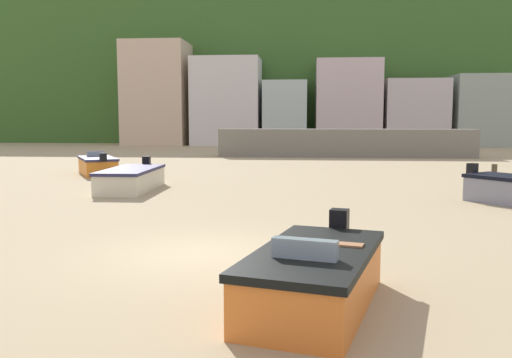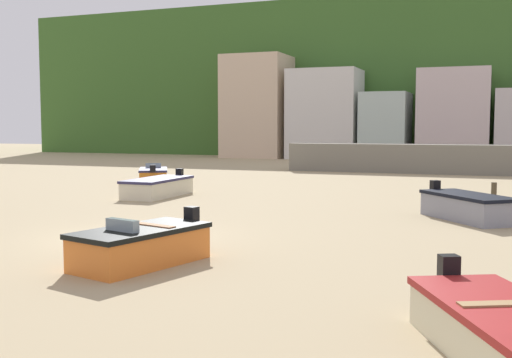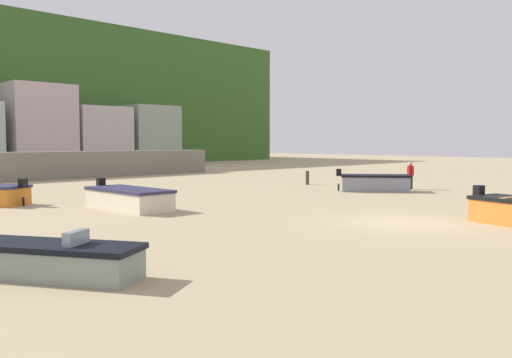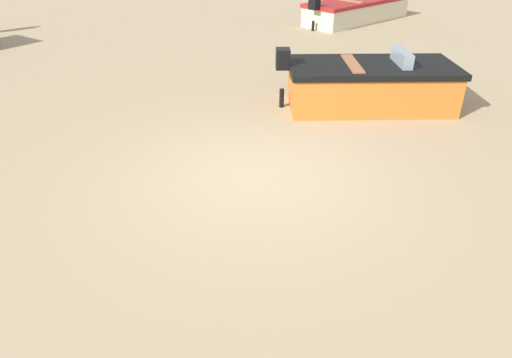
# 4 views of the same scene
# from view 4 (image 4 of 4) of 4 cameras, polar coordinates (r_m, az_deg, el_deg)

# --- Properties ---
(ground_plane) EXTENTS (160.00, 160.00, 0.00)m
(ground_plane) POSITION_cam_4_polar(r_m,az_deg,el_deg) (7.23, 0.36, 0.44)
(ground_plane) COLOR tan
(boat_cream_3) EXTENTS (3.47, 4.92, 1.11)m
(boat_cream_3) POSITION_cam_4_polar(r_m,az_deg,el_deg) (19.04, 12.34, 19.67)
(boat_cream_3) COLOR beige
(boat_cream_3) RESTS_ON ground
(boat_orange_5) EXTENTS (2.46, 3.81, 1.23)m
(boat_orange_5) POSITION_cam_4_polar(r_m,az_deg,el_deg) (10.10, 13.81, 11.21)
(boat_orange_5) COLOR orange
(boat_orange_5) RESTS_ON ground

